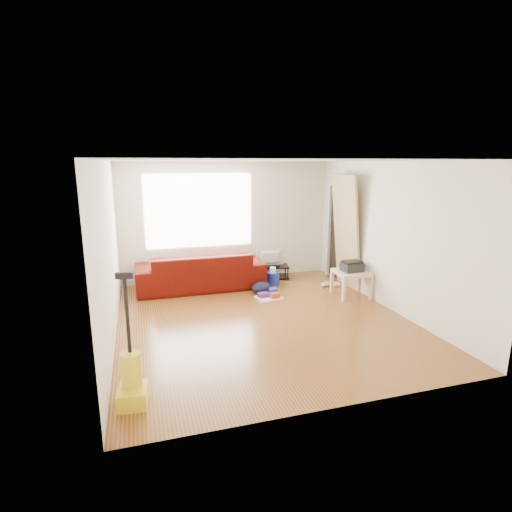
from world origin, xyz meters
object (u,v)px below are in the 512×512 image
object	(u,v)px
side_table	(352,275)
cleaning_tray	(270,296)
vacuum	(132,380)
backpack	(262,293)
sofa	(201,288)
tv_stand	(271,271)
bucket	(273,284)

from	to	relation	value
side_table	cleaning_tray	distance (m)	1.59
cleaning_tray	vacuum	world-z (taller)	vacuum
side_table	cleaning_tray	size ratio (longest dim) A/B	1.27
cleaning_tray	backpack	world-z (taller)	cleaning_tray
sofa	side_table	size ratio (longest dim) A/B	3.94
side_table	backpack	bearing A→B (deg)	157.35
tv_stand	backpack	world-z (taller)	tv_stand
sofa	bucket	world-z (taller)	sofa
sofa	bucket	bearing A→B (deg)	172.79
bucket	cleaning_tray	distance (m)	0.91
vacuum	sofa	bearing A→B (deg)	77.32
bucket	tv_stand	bearing A→B (deg)	76.82
tv_stand	cleaning_tray	size ratio (longest dim) A/B	1.64
sofa	bucket	distance (m)	1.49
tv_stand	side_table	world-z (taller)	side_table
side_table	bucket	size ratio (longest dim) A/B	2.49
sofa	tv_stand	bearing A→B (deg)	-170.33
cleaning_tray	backpack	xyz separation A→B (m)	(-0.04, 0.36, -0.05)
side_table	bucket	world-z (taller)	side_table
vacuum	cleaning_tray	bearing A→B (deg)	54.94
side_table	vacuum	xyz separation A→B (m)	(-3.95, -2.44, -0.15)
bucket	backpack	size ratio (longest dim) A/B	0.65
cleaning_tray	vacuum	size ratio (longest dim) A/B	0.36
sofa	tv_stand	size ratio (longest dim) A/B	3.05
bucket	vacuum	size ratio (longest dim) A/B	0.18
bucket	side_table	bearing A→B (deg)	-44.11
sofa	tv_stand	distance (m)	1.61
vacuum	side_table	bearing A→B (deg)	38.19
cleaning_tray	backpack	distance (m)	0.36
tv_stand	backpack	distance (m)	1.07
sofa	vacuum	distance (m)	3.99
tv_stand	side_table	size ratio (longest dim) A/B	1.29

